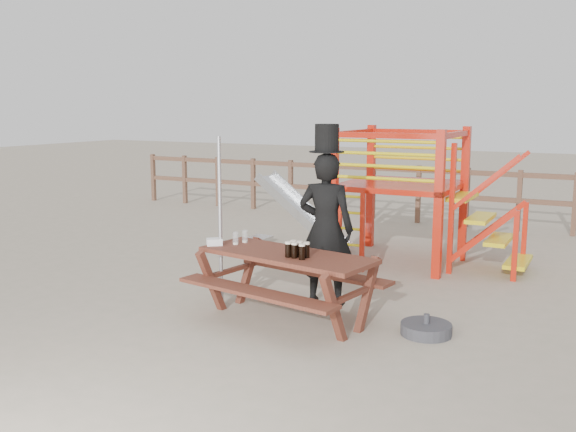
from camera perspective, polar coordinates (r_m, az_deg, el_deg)
name	(u,v)px	position (r m, az deg, el deg)	size (l,w,h in m)	color
ground	(281,326)	(7.23, -0.63, -9.77)	(60.00, 60.00, 0.00)	tan
back_fence	(442,189)	(13.50, 13.56, 2.32)	(15.09, 0.09, 1.20)	brown
playground_fort	(396,193)	(10.16, 9.58, 2.01)	(4.71, 1.84, 2.10)	red
picnic_table	(287,278)	(7.29, -0.13, -5.52)	(2.23, 1.72, 0.78)	brown
man_with_hat	(326,225)	(7.81, 3.39, -0.79)	(0.75, 0.55, 2.21)	black
metal_pole	(220,224)	(7.60, -6.04, -0.76)	(0.05, 0.05, 2.07)	#B2B2B7
parasol_base	(426,329)	(7.11, 12.18, -9.79)	(0.54, 0.54, 0.23)	#35353A
paper_bag	(214,242)	(7.66, -6.55, -2.29)	(0.18, 0.14, 0.08)	white
stout_pints	(297,250)	(6.99, 0.83, -3.01)	(0.26, 0.19, 0.17)	black
empty_glasses	(240,238)	(7.72, -4.26, -1.95)	(0.11, 0.22, 0.15)	silver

